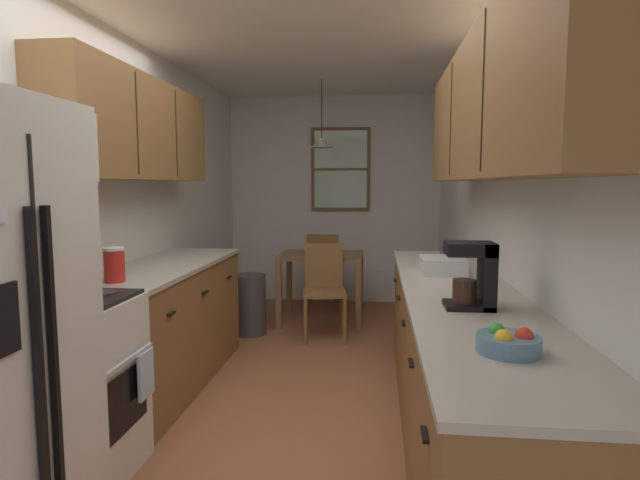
{
  "coord_description": "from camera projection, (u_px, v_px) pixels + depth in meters",
  "views": [
    {
      "loc": [
        0.53,
        -2.84,
        1.47
      ],
      "look_at": [
        0.1,
        1.13,
        1.04
      ],
      "focal_mm": 29.04,
      "sensor_mm": 36.0,
      "label": 1
    }
  ],
  "objects": [
    {
      "name": "ground_plane",
      "position": [
        306.0,
        375.0,
        4.01
      ],
      "size": [
        12.0,
        12.0,
        0.0
      ],
      "primitive_type": "plane",
      "color": "#995B3D"
    },
    {
      "name": "wall_left",
      "position": [
        134.0,
        210.0,
        4.02
      ],
      "size": [
        0.1,
        9.0,
        2.55
      ],
      "primitive_type": "cube",
      "color": "silver",
      "rests_on": "ground"
    },
    {
      "name": "wall_right",
      "position": [
        491.0,
        212.0,
        3.73
      ],
      "size": [
        0.1,
        9.0,
        2.55
      ],
      "primitive_type": "cube",
      "color": "silver",
      "rests_on": "ground"
    },
    {
      "name": "wall_back",
      "position": [
        334.0,
        200.0,
        6.5
      ],
      "size": [
        4.4,
        0.1,
        2.55
      ],
      "primitive_type": "cube",
      "color": "silver",
      "rests_on": "ground"
    },
    {
      "name": "ceiling_slab",
      "position": [
        305.0,
        29.0,
        3.74
      ],
      "size": [
        4.4,
        9.0,
        0.08
      ],
      "primitive_type": "cube",
      "color": "white"
    },
    {
      "name": "stove_range",
      "position": [
        64.0,
        388.0,
        2.55
      ],
      "size": [
        0.66,
        0.61,
        1.1
      ],
      "color": "white",
      "rests_on": "ground"
    },
    {
      "name": "microwave_over_range",
      "position": [
        28.0,
        144.0,
        2.44
      ],
      "size": [
        0.39,
        0.57,
        0.35
      ],
      "color": "white"
    },
    {
      "name": "counter_left",
      "position": [
        165.0,
        325.0,
        3.78
      ],
      "size": [
        0.64,
        1.87,
        0.9
      ],
      "color": "brown",
      "rests_on": "ground"
    },
    {
      "name": "upper_cabinets_left",
      "position": [
        136.0,
        129.0,
        3.59
      ],
      "size": [
        0.33,
        1.95,
        0.7
      ],
      "color": "brown"
    },
    {
      "name": "counter_right",
      "position": [
        459.0,
        368.0,
        2.88
      ],
      "size": [
        0.64,
        3.28,
        0.9
      ],
      "color": "brown",
      "rests_on": "ground"
    },
    {
      "name": "upper_cabinets_right",
      "position": [
        496.0,
        107.0,
        2.67
      ],
      "size": [
        0.33,
        2.96,
        0.74
      ],
      "color": "brown"
    },
    {
      "name": "dining_table",
      "position": [
        322.0,
        266.0,
        5.53
      ],
      "size": [
        0.87,
        0.7,
        0.73
      ],
      "color": "brown",
      "rests_on": "ground"
    },
    {
      "name": "dining_chair_near",
      "position": [
        324.0,
        286.0,
        4.98
      ],
      "size": [
        0.45,
        0.45,
        0.9
      ],
      "color": "brown",
      "rests_on": "ground"
    },
    {
      "name": "dining_chair_far",
      "position": [
        323.0,
        267.0,
        6.09
      ],
      "size": [
        0.4,
        0.4,
        0.9
      ],
      "color": "brown",
      "rests_on": "ground"
    },
    {
      "name": "pendant_light",
      "position": [
        322.0,
        143.0,
        5.39
      ],
      "size": [
        0.24,
        0.24,
        0.69
      ],
      "color": "black"
    },
    {
      "name": "back_window",
      "position": [
        341.0,
        169.0,
        6.37
      ],
      "size": [
        0.73,
        0.05,
        1.02
      ],
      "color": "brown"
    },
    {
      "name": "trash_bin",
      "position": [
        250.0,
        304.0,
        5.1
      ],
      "size": [
        0.31,
        0.31,
        0.59
      ],
      "primitive_type": "cylinder",
      "color": "#3F3F42",
      "rests_on": "ground"
    },
    {
      "name": "storage_canister",
      "position": [
        114.0,
        265.0,
        3.04
      ],
      "size": [
        0.12,
        0.12,
        0.2
      ],
      "color": "red",
      "rests_on": "counter_left"
    },
    {
      "name": "dish_towel",
      "position": [
        146.0,
        374.0,
        2.66
      ],
      "size": [
        0.02,
        0.16,
        0.24
      ],
      "primitive_type": "cube",
      "color": "silver"
    },
    {
      "name": "coffee_maker",
      "position": [
        476.0,
        274.0,
        2.39
      ],
      "size": [
        0.22,
        0.18,
        0.31
      ],
      "color": "black",
      "rests_on": "counter_right"
    },
    {
      "name": "mug_by_coffeemaker",
      "position": [
        446.0,
        257.0,
        3.75
      ],
      "size": [
        0.11,
        0.08,
        0.1
      ],
      "color": "#335999",
      "rests_on": "counter_right"
    },
    {
      "name": "fruit_bowl",
      "position": [
        508.0,
        342.0,
        1.76
      ],
      "size": [
        0.22,
        0.22,
        0.09
      ],
      "color": "#597F9E",
      "rests_on": "counter_right"
    },
    {
      "name": "dish_rack",
      "position": [
        442.0,
        265.0,
        3.37
      ],
      "size": [
        0.28,
        0.34,
        0.1
      ],
      "primitive_type": "cube",
      "color": "silver",
      "rests_on": "counter_right"
    },
    {
      "name": "table_serving_bowl",
      "position": [
        320.0,
        252.0,
        5.48
      ],
      "size": [
        0.21,
        0.21,
        0.06
      ],
      "primitive_type": "cylinder",
      "color": "#E0D14C",
      "rests_on": "dining_table"
    }
  ]
}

